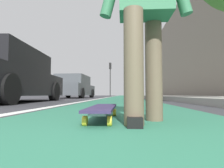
{
  "coord_description": "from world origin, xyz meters",
  "views": [
    {
      "loc": [
        -0.31,
        -0.06,
        0.21
      ],
      "look_at": [
        12.29,
        0.73,
        0.96
      ],
      "focal_mm": 29.13,
      "sensor_mm": 36.0,
      "label": 1
    }
  ],
  "objects_px": {
    "skater_person": "(145,2)",
    "traffic_light": "(110,73)",
    "skateboard": "(103,109)",
    "parked_car_mid": "(74,87)",
    "parked_car_near": "(6,77)"
  },
  "relations": [
    {
      "from": "parked_car_mid",
      "to": "traffic_light",
      "type": "bearing_deg",
      "value": -8.15
    },
    {
      "from": "parked_car_mid",
      "to": "traffic_light",
      "type": "height_order",
      "value": "traffic_light"
    },
    {
      "from": "skateboard",
      "to": "parked_car_mid",
      "type": "relative_size",
      "value": 0.19
    },
    {
      "from": "skateboard",
      "to": "traffic_light",
      "type": "height_order",
      "value": "traffic_light"
    },
    {
      "from": "parked_car_near",
      "to": "parked_car_mid",
      "type": "bearing_deg",
      "value": -0.18
    },
    {
      "from": "parked_car_near",
      "to": "parked_car_mid",
      "type": "relative_size",
      "value": 1.04
    },
    {
      "from": "skater_person",
      "to": "parked_car_mid",
      "type": "bearing_deg",
      "value": 18.2
    },
    {
      "from": "skateboard",
      "to": "traffic_light",
      "type": "bearing_deg",
      "value": 3.96
    },
    {
      "from": "parked_car_near",
      "to": "parked_car_mid",
      "type": "distance_m",
      "value": 6.93
    },
    {
      "from": "parked_car_mid",
      "to": "parked_car_near",
      "type": "bearing_deg",
      "value": 179.82
    },
    {
      "from": "skateboard",
      "to": "skater_person",
      "type": "bearing_deg",
      "value": -113.34
    },
    {
      "from": "skater_person",
      "to": "traffic_light",
      "type": "bearing_deg",
      "value": 4.84
    },
    {
      "from": "parked_car_mid",
      "to": "traffic_light",
      "type": "distance_m",
      "value": 11.48
    },
    {
      "from": "skater_person",
      "to": "traffic_light",
      "type": "relative_size",
      "value": 0.38
    },
    {
      "from": "parked_car_near",
      "to": "traffic_light",
      "type": "distance_m",
      "value": 18.28
    }
  ]
}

